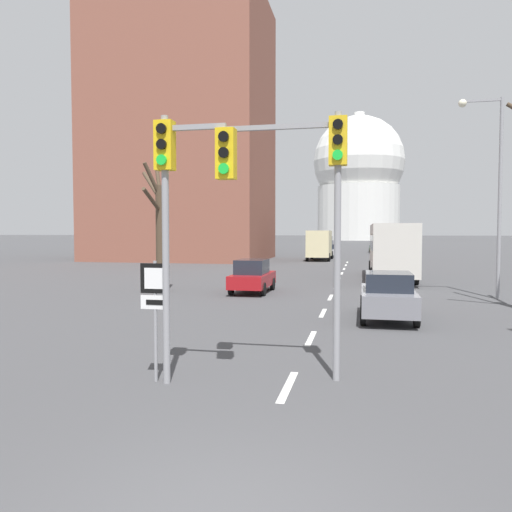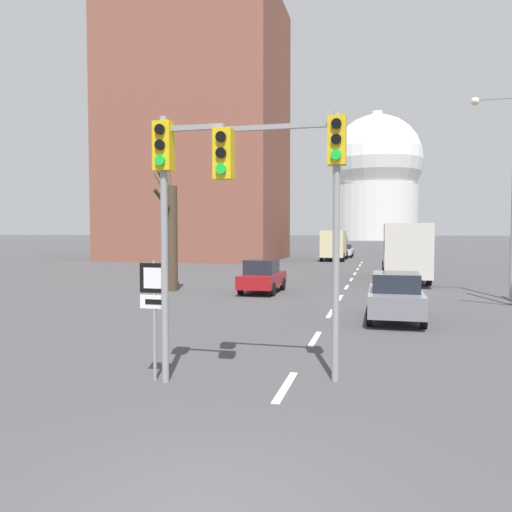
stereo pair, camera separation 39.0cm
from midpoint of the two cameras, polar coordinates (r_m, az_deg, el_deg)
lane_stripe_0 at (r=10.07m, az=4.54°, el=-14.66°), size 0.16×2.00×0.01m
lane_stripe_1 at (r=14.39m, az=7.54°, el=-9.34°), size 0.16×2.00×0.01m
lane_stripe_2 at (r=18.79m, az=9.10°, el=-6.49°), size 0.16×2.00×0.01m
lane_stripe_3 at (r=23.23m, az=10.06°, el=-4.72°), size 0.16×2.00×0.01m
lane_stripe_4 at (r=27.69m, az=10.71°, el=-3.51°), size 0.16×2.00×0.01m
lane_stripe_5 at (r=32.16m, az=11.18°, el=-2.64°), size 0.16×2.00×0.01m
lane_stripe_6 at (r=36.64m, az=11.53°, el=-1.99°), size 0.16×2.00×0.01m
lane_stripe_7 at (r=41.12m, az=11.81°, el=-1.47°), size 0.16×2.00×0.01m
lane_stripe_8 at (r=45.61m, az=12.03°, el=-1.06°), size 0.16×2.00×0.01m
lane_stripe_9 at (r=50.09m, az=12.21°, el=-0.72°), size 0.16×2.00×0.01m
traffic_signal_near_left at (r=9.90m, az=-7.15°, el=8.39°), size 1.60×0.34×5.28m
traffic_signal_centre_tall at (r=10.25m, az=5.79°, el=8.92°), size 2.69×0.34×5.41m
route_sign_post at (r=10.26m, az=-10.51°, el=-4.88°), size 0.60×0.08×2.44m
street_lamp_right at (r=24.72m, az=27.09°, el=8.02°), size 1.90×0.36×8.94m
sedan_near_left at (r=17.65m, az=16.26°, el=-4.45°), size 1.84×4.03×1.64m
sedan_near_right at (r=24.72m, az=1.18°, el=-2.32°), size 1.75×3.98×1.66m
sedan_mid_centre at (r=74.69m, az=15.46°, el=1.00°), size 1.98×4.38×1.59m
sedan_far_left at (r=60.26m, az=10.39°, el=0.64°), size 1.69×4.57×1.54m
city_bus at (r=32.77m, az=16.93°, el=0.97°), size 2.66×10.80×3.48m
delivery_truck at (r=53.25m, az=9.15°, el=1.34°), size 2.44×7.20×3.14m
bare_tree_left_near at (r=25.78m, az=-9.28°, el=2.98°), size 1.92×3.21×6.85m
capitol_dome at (r=185.66m, az=13.63°, el=8.68°), size 32.40×32.40×45.76m
apartment_block_left at (r=56.44m, az=-6.48°, el=13.95°), size 18.00×14.00×27.92m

